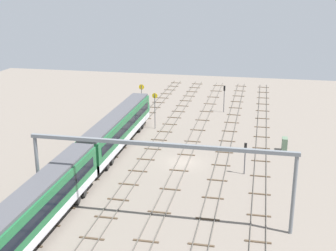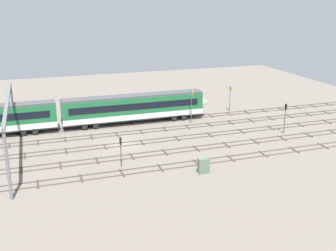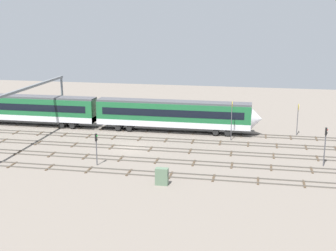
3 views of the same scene
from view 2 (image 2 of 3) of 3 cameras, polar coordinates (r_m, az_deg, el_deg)
ground_plane at (r=60.68m, az=-6.14°, el=-2.66°), size 115.19×115.19×0.00m
track_near_foreground at (r=51.71m, az=-3.70°, el=-6.19°), size 99.19×2.40×0.16m
track_second_near at (r=56.14m, az=-5.02°, el=-4.25°), size 99.19×2.40×0.16m
track_middle at (r=60.66m, az=-6.14°, el=-2.60°), size 99.19×2.40×0.16m
track_second_far at (r=65.24m, az=-7.10°, el=-1.18°), size 99.19×2.40×0.16m
track_with_train at (r=69.87m, az=-7.94°, el=0.05°), size 99.19×2.40×0.16m
train at (r=68.23m, az=-14.38°, el=1.51°), size 50.40×3.24×4.80m
overhead_gantry at (r=57.38m, az=-21.21°, el=1.78°), size 0.40×25.70×8.04m
speed_sign_near_foreground at (r=69.62m, az=3.27°, el=3.21°), size 0.14×0.86×5.79m
speed_sign_mid_trackside at (r=77.84m, az=8.60°, el=4.25°), size 0.14×0.96×4.90m
signal_light_trackside_approach at (r=52.05m, az=-6.56°, el=-3.05°), size 0.31×0.32×3.99m
signal_light_trackside_departure at (r=66.84m, az=15.93°, el=1.49°), size 0.31×0.32×4.83m
relay_cabinet at (r=50.81m, az=4.95°, el=-5.58°), size 1.41×0.72×1.89m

